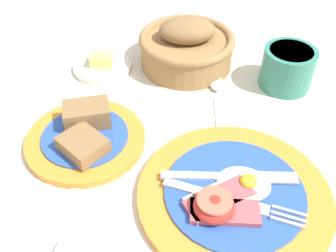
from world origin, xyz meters
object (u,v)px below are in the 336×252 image
(teaspoon_by_saucer, at_px, (64,244))
(teaspoon_near_cup, at_px, (216,89))
(breakfast_plate, at_px, (232,195))
(sugar_cup, at_px, (288,67))
(bread_plate, at_px, (86,136))
(butter_dish, at_px, (102,65))
(bread_basket, at_px, (187,47))

(teaspoon_by_saucer, xyz_separation_m, teaspoon_near_cup, (0.12, 0.35, 0.00))
(breakfast_plate, height_order, sugar_cup, sugar_cup)
(bread_plate, relative_size, butter_dish, 1.66)
(sugar_cup, distance_m, bread_basket, 0.19)
(bread_basket, distance_m, teaspoon_near_cup, 0.10)
(breakfast_plate, height_order, bread_basket, bread_basket)
(bread_basket, bearing_deg, bread_plate, -111.43)
(breakfast_plate, relative_size, bread_plate, 1.42)
(breakfast_plate, bearing_deg, sugar_cup, 79.57)
(bread_plate, distance_m, teaspoon_near_cup, 0.25)
(butter_dish, bearing_deg, bread_plate, -74.67)
(sugar_cup, distance_m, teaspoon_near_cup, 0.13)
(breakfast_plate, height_order, teaspoon_by_saucer, breakfast_plate)
(sugar_cup, relative_size, bread_basket, 0.51)
(teaspoon_by_saucer, bearing_deg, sugar_cup, 131.90)
(sugar_cup, relative_size, butter_dish, 0.83)
(butter_dish, xyz_separation_m, teaspoon_by_saucer, (0.10, -0.36, -0.00))
(bread_plate, bearing_deg, bread_basket, 68.57)
(bread_plate, bearing_deg, teaspoon_by_saucer, -74.28)
(bread_plate, xyz_separation_m, teaspoon_near_cup, (0.17, 0.18, -0.01))
(teaspoon_by_saucer, height_order, teaspoon_near_cup, same)
(bread_basket, bearing_deg, teaspoon_by_saucer, -96.70)
(bread_plate, xyz_separation_m, teaspoon_by_saucer, (0.05, -0.17, -0.01))
(sugar_cup, bearing_deg, bread_plate, -140.75)
(bread_basket, xyz_separation_m, teaspoon_by_saucer, (-0.05, -0.42, -0.03))
(bread_basket, height_order, teaspoon_near_cup, bread_basket)
(butter_dish, bearing_deg, teaspoon_by_saucer, -74.49)
(breakfast_plate, xyz_separation_m, teaspoon_by_saucer, (-0.18, -0.12, -0.01))
(bread_plate, relative_size, teaspoon_by_saucer, 0.96)
(sugar_cup, xyz_separation_m, teaspoon_near_cup, (-0.11, -0.05, -0.03))
(bread_basket, relative_size, butter_dish, 1.63)
(teaspoon_by_saucer, bearing_deg, breakfast_plate, 105.67)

